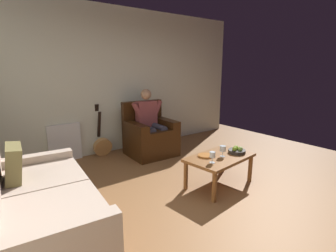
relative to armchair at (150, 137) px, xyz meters
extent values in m
plane|color=brown|center=(0.17, 2.10, -0.35)|extent=(6.58, 6.58, 0.00)
cube|color=silver|center=(0.17, -0.67, 1.04)|extent=(5.67, 0.06, 2.78)
cube|color=#351C0B|center=(0.00, 0.04, -0.14)|extent=(0.87, 0.81, 0.43)
cube|color=#351C0B|center=(0.00, 0.10, 0.13)|extent=(0.51, 0.68, 0.10)
cube|color=#351C0B|center=(-0.33, 0.05, 0.20)|extent=(0.21, 0.79, 0.24)
cube|color=#351C0B|center=(0.33, 0.03, 0.20)|extent=(0.21, 0.79, 0.24)
cube|color=#351C0B|center=(-0.01, -0.29, 0.37)|extent=(0.84, 0.15, 0.59)
cube|color=brown|center=(0.00, -0.12, 0.42)|extent=(0.40, 0.20, 0.50)
sphere|color=#A87A5B|center=(0.00, -0.12, 0.80)|extent=(0.20, 0.20, 0.20)
cylinder|color=#343444|center=(-0.12, 0.11, 0.19)|extent=(0.15, 0.46, 0.13)
cylinder|color=#343444|center=(-0.11, 0.34, -0.09)|extent=(0.12, 0.12, 0.53)
cylinder|color=brown|center=(-0.23, -0.06, 0.53)|extent=(0.20, 0.10, 0.29)
cylinder|color=#343444|center=(0.13, 0.10, 0.19)|extent=(0.15, 0.46, 0.13)
cylinder|color=#343444|center=(0.13, 0.33, -0.09)|extent=(0.12, 0.12, 0.53)
cylinder|color=brown|center=(0.22, -0.08, 0.53)|extent=(0.20, 0.10, 0.29)
cube|color=#C4AE9C|center=(2.20, 1.53, -0.14)|extent=(1.06, 1.88, 0.42)
cube|color=#C4AE9C|center=(2.13, 0.69, 0.17)|extent=(0.92, 0.22, 0.20)
cube|color=#C4AE9C|center=(2.27, 2.36, 0.17)|extent=(0.92, 0.22, 0.20)
cube|color=#C4AE9C|center=(2.10, 1.15, 0.13)|extent=(0.83, 0.81, 0.11)
cube|color=#C4AE9C|center=(2.16, 1.92, 0.13)|extent=(0.83, 0.81, 0.11)
cube|color=olive|center=(2.36, 1.13, 0.36)|extent=(0.22, 0.41, 0.37)
cube|color=brown|center=(-0.07, 1.72, 0.07)|extent=(1.04, 0.69, 0.04)
cylinder|color=brown|center=(-0.53, 1.91, -0.15)|extent=(0.06, 0.06, 0.40)
cylinder|color=brown|center=(0.34, 2.01, -0.15)|extent=(0.06, 0.06, 0.40)
cylinder|color=brown|center=(-0.47, 1.43, -0.15)|extent=(0.06, 0.06, 0.40)
cylinder|color=brown|center=(0.40, 1.53, -0.15)|extent=(0.06, 0.06, 0.40)
cylinder|color=#B17E46|center=(0.78, -0.46, -0.18)|extent=(0.35, 0.18, 0.36)
cylinder|color=black|center=(0.78, -0.41, -0.16)|extent=(0.10, 0.03, 0.10)
cube|color=black|center=(0.78, -0.56, 0.24)|extent=(0.05, 0.15, 0.51)
cube|color=black|center=(0.78, -0.64, 0.55)|extent=(0.07, 0.06, 0.14)
cube|color=white|center=(1.42, -0.60, -0.01)|extent=(0.56, 0.06, 0.68)
cylinder|color=silver|center=(0.21, 1.83, 0.09)|extent=(0.07, 0.07, 0.01)
cylinder|color=silver|center=(0.21, 1.83, 0.13)|extent=(0.01, 0.01, 0.07)
cylinder|color=silver|center=(0.21, 1.83, 0.20)|extent=(0.08, 0.08, 0.08)
cylinder|color=#590C19|center=(0.21, 1.83, 0.18)|extent=(0.07, 0.07, 0.03)
cylinder|color=silver|center=(-0.08, 1.75, 0.09)|extent=(0.07, 0.07, 0.01)
cylinder|color=silver|center=(-0.08, 1.75, 0.13)|extent=(0.01, 0.01, 0.07)
cylinder|color=silver|center=(-0.08, 1.75, 0.20)|extent=(0.09, 0.09, 0.08)
cylinder|color=#590C19|center=(-0.08, 1.75, 0.18)|extent=(0.07, 0.07, 0.03)
cylinder|color=#2C2824|center=(-0.36, 1.77, 0.11)|extent=(0.25, 0.25, 0.05)
sphere|color=olive|center=(-0.31, 1.78, 0.16)|extent=(0.07, 0.07, 0.07)
sphere|color=#7EA241|center=(-0.38, 1.83, 0.16)|extent=(0.07, 0.07, 0.07)
sphere|color=olive|center=(-0.37, 1.75, 0.16)|extent=(0.07, 0.07, 0.07)
cylinder|color=#AE662A|center=(0.11, 1.61, 0.10)|extent=(0.21, 0.21, 0.02)
camera|label=1|loc=(2.56, 4.02, 1.31)|focal=27.38mm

